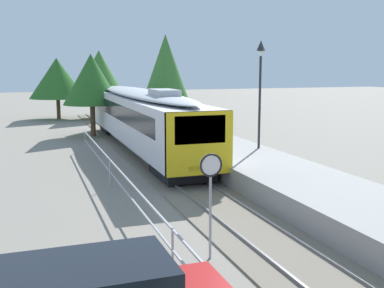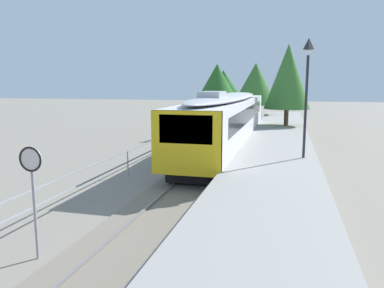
# 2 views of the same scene
# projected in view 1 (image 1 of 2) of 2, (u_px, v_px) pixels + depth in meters

# --- Properties ---
(ground_plane) EXTENTS (160.00, 160.00, 0.00)m
(ground_plane) POSITION_uv_depth(u_px,v_px,m) (113.00, 181.00, 20.63)
(ground_plane) COLOR gray
(track_rails) EXTENTS (3.20, 60.00, 0.14)m
(track_rails) POSITION_uv_depth(u_px,v_px,m) (179.00, 176.00, 21.59)
(track_rails) COLOR slate
(track_rails) RESTS_ON ground
(commuter_train) EXTENTS (2.82, 20.74, 3.74)m
(commuter_train) POSITION_uv_depth(u_px,v_px,m) (141.00, 115.00, 28.12)
(commuter_train) COLOR silver
(commuter_train) RESTS_ON track_rails
(station_platform) EXTENTS (3.90, 60.00, 0.90)m
(station_platform) POSITION_uv_depth(u_px,v_px,m) (243.00, 162.00, 22.58)
(station_platform) COLOR #999691
(station_platform) RESTS_ON ground
(platform_lamp_mid_platform) EXTENTS (0.34, 0.34, 5.35)m
(platform_lamp_mid_platform) POSITION_uv_depth(u_px,v_px,m) (260.00, 74.00, 23.20)
(platform_lamp_mid_platform) COLOR #232328
(platform_lamp_mid_platform) RESTS_ON station_platform
(speed_limit_sign) EXTENTS (0.61, 0.10, 2.81)m
(speed_limit_sign) POSITION_uv_depth(u_px,v_px,m) (211.00, 180.00, 11.99)
(speed_limit_sign) COLOR #9EA0A5
(speed_limit_sign) RESTS_ON ground
(carpark_fence) EXTENTS (0.06, 36.06, 1.25)m
(carpark_fence) POSITION_uv_depth(u_px,v_px,m) (173.00, 241.00, 11.06)
(carpark_fence) COLOR #9EA0A5
(carpark_fence) RESTS_ON ground
(tree_behind_carpark) EXTENTS (5.01, 5.01, 6.55)m
(tree_behind_carpark) POSITION_uv_depth(u_px,v_px,m) (99.00, 75.00, 44.86)
(tree_behind_carpark) COLOR brown
(tree_behind_carpark) RESTS_ON ground
(tree_behind_station_far) EXTENTS (3.69, 3.69, 7.43)m
(tree_behind_station_far) POSITION_uv_depth(u_px,v_px,m) (166.00, 69.00, 35.80)
(tree_behind_station_far) COLOR brown
(tree_behind_station_far) RESTS_ON ground
(tree_distant_left) EXTENTS (5.30, 5.30, 5.84)m
(tree_distant_left) POSITION_uv_depth(u_px,v_px,m) (57.00, 78.00, 44.98)
(tree_distant_left) COLOR brown
(tree_distant_left) RESTS_ON ground
(tree_distant_centre) EXTENTS (4.13, 4.13, 5.91)m
(tree_distant_centre) POSITION_uv_depth(u_px,v_px,m) (91.00, 79.00, 33.58)
(tree_distant_centre) COLOR brown
(tree_distant_centre) RESTS_ON ground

